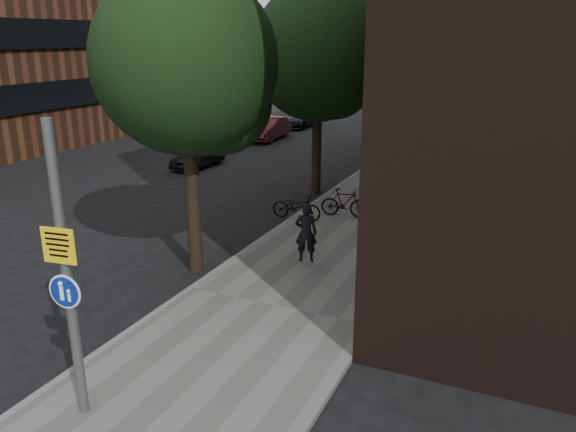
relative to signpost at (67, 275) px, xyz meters
The scene contains 15 objects.
ground 2.96m from the signpost, 53.47° to the left, with size 120.00×120.00×0.00m, color black.
sidewalk 11.61m from the signpost, 83.91° to the left, with size 4.50×60.00×0.12m, color slate.
curb_edge 11.59m from the signpost, 95.29° to the left, with size 0.15×60.00×0.13m, color slate.
street_tree_near 6.67m from the signpost, 104.87° to the left, with size 4.40×4.40×7.50m.
street_tree_mid 14.75m from the signpost, 96.23° to the left, with size 5.00×5.00×7.80m.
street_tree_far 23.63m from the signpost, 93.84° to the left, with size 5.00×5.00×7.80m.
signpost is the anchor object (origin of this frame).
pedestrian 7.54m from the signpost, 83.61° to the left, with size 0.59×0.38×1.61m, color black.
parked_bike_facade_near 9.60m from the signpost, 73.67° to the left, with size 0.57×1.64×0.86m, color black.
parked_bike_facade_far 10.19m from the signpost, 74.42° to the left, with size 0.43×1.53×0.92m, color black.
parked_bike_curb_near 10.74m from the signpost, 94.59° to the left, with size 0.59×1.69×0.89m, color black.
parked_bike_curb_far 11.62m from the signpost, 87.56° to the left, with size 0.45×1.58×0.95m, color black.
parked_car_near 18.32m from the signpost, 117.30° to the left, with size 1.29×3.20×1.09m, color black.
parked_car_mid 25.76m from the signpost, 109.55° to the left, with size 1.40×4.02×1.32m, color #57181F.
parked_car_far 31.03m from the signpost, 106.61° to the left, with size 1.74×4.27×1.24m, color black.
Camera 1 is at (5.20, -6.92, 5.87)m, focal length 35.00 mm.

